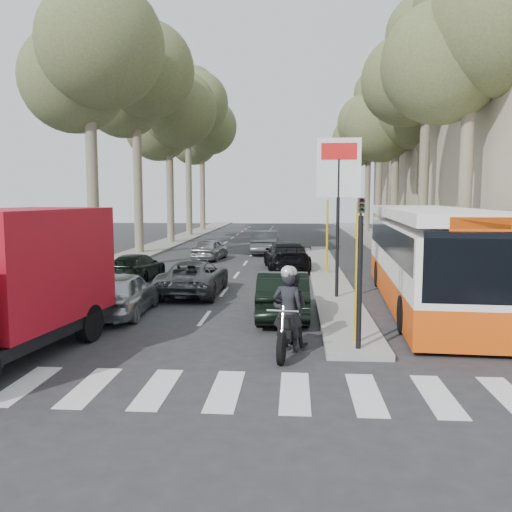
% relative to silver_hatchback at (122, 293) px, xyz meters
% --- Properties ---
extents(ground, '(120.00, 120.00, 0.00)m').
position_rel_silver_hatchback_xyz_m(ground, '(3.50, -2.24, -0.69)').
color(ground, '#28282B').
rests_on(ground, ground).
extents(sidewalk_right, '(3.20, 70.00, 0.12)m').
position_rel_silver_hatchback_xyz_m(sidewalk_right, '(12.10, 22.76, -0.63)').
color(sidewalk_right, gray).
rests_on(sidewalk_right, ground).
extents(median_left, '(2.40, 64.00, 0.12)m').
position_rel_silver_hatchback_xyz_m(median_left, '(-4.50, 25.76, -0.63)').
color(median_left, gray).
rests_on(median_left, ground).
extents(traffic_island, '(1.50, 26.00, 0.16)m').
position_rel_silver_hatchback_xyz_m(traffic_island, '(6.75, 8.76, -0.61)').
color(traffic_island, gray).
rests_on(traffic_island, ground).
extents(building_far, '(11.00, 20.00, 16.00)m').
position_rel_silver_hatchback_xyz_m(building_far, '(19.00, 31.76, 7.31)').
color(building_far, '#B7A88E').
rests_on(building_far, ground).
extents(billboard, '(1.50, 12.10, 5.60)m').
position_rel_silver_hatchback_xyz_m(billboard, '(6.75, 2.76, 3.02)').
color(billboard, yellow).
rests_on(billboard, ground).
extents(traffic_light_island, '(0.16, 0.41, 3.60)m').
position_rel_silver_hatchback_xyz_m(traffic_light_island, '(6.75, -3.74, 1.80)').
color(traffic_light_island, black).
rests_on(traffic_light_island, ground).
extents(tree_l_a, '(7.40, 7.20, 14.10)m').
position_rel_silver_hatchback_xyz_m(tree_l_a, '(-4.37, 9.87, 9.70)').
color(tree_l_a, '#6B604C').
rests_on(tree_l_a, ground).
extents(tree_l_b, '(7.40, 7.20, 14.88)m').
position_rel_silver_hatchback_xyz_m(tree_l_b, '(-4.47, 17.87, 10.39)').
color(tree_l_b, '#6B604C').
rests_on(tree_l_b, ground).
extents(tree_l_c, '(7.40, 7.20, 13.71)m').
position_rel_silver_hatchback_xyz_m(tree_l_c, '(-4.27, 25.87, 9.35)').
color(tree_l_c, '#6B604C').
rests_on(tree_l_c, ground).
extents(tree_l_d, '(7.40, 7.20, 15.66)m').
position_rel_silver_hatchback_xyz_m(tree_l_d, '(-4.37, 33.87, 11.07)').
color(tree_l_d, '#6B604C').
rests_on(tree_l_d, ground).
extents(tree_l_e, '(7.40, 7.20, 14.49)m').
position_rel_silver_hatchback_xyz_m(tree_l_e, '(-4.47, 41.87, 10.04)').
color(tree_l_e, '#6B604C').
rests_on(tree_l_e, ground).
extents(tree_r_a, '(7.40, 7.20, 14.10)m').
position_rel_silver_hatchback_xyz_m(tree_r_a, '(12.63, 7.87, 9.70)').
color(tree_r_a, '#6B604C').
rests_on(tree_r_a, ground).
extents(tree_r_b, '(7.40, 7.20, 15.27)m').
position_rel_silver_hatchback_xyz_m(tree_r_b, '(12.73, 15.87, 10.73)').
color(tree_r_b, '#6B604C').
rests_on(tree_r_b, ground).
extents(tree_r_c, '(7.40, 7.20, 13.32)m').
position_rel_silver_hatchback_xyz_m(tree_r_c, '(12.53, 23.87, 9.01)').
color(tree_r_c, '#6B604C').
rests_on(tree_r_c, ground).
extents(tree_r_d, '(7.40, 7.20, 14.88)m').
position_rel_silver_hatchback_xyz_m(tree_r_d, '(12.63, 31.87, 10.39)').
color(tree_r_d, '#6B604C').
rests_on(tree_r_d, ground).
extents(tree_r_e, '(7.40, 7.20, 14.10)m').
position_rel_silver_hatchback_xyz_m(tree_r_e, '(12.73, 39.87, 9.70)').
color(tree_r_e, '#6B604C').
rests_on(tree_r_e, ground).
extents(silver_hatchback, '(1.73, 4.08, 1.37)m').
position_rel_silver_hatchback_xyz_m(silver_hatchback, '(0.00, 0.00, 0.00)').
color(silver_hatchback, '#AFB3B7').
rests_on(silver_hatchback, ground).
extents(dark_hatchback, '(1.57, 4.29, 1.40)m').
position_rel_silver_hatchback_xyz_m(dark_hatchback, '(4.93, 0.07, 0.01)').
color(dark_hatchback, black).
rests_on(dark_hatchback, ground).
extents(queue_car_a, '(2.19, 4.61, 1.27)m').
position_rel_silver_hatchback_xyz_m(queue_car_a, '(1.53, 3.76, -0.05)').
color(queue_car_a, '#44474B').
rests_on(queue_car_a, ground).
extents(queue_car_b, '(2.62, 5.16, 1.44)m').
position_rel_silver_hatchback_xyz_m(queue_car_b, '(4.87, 10.76, 0.03)').
color(queue_car_b, black).
rests_on(queue_car_b, ground).
extents(queue_car_c, '(1.88, 3.74, 1.22)m').
position_rel_silver_hatchback_xyz_m(queue_car_c, '(0.42, 14.67, -0.08)').
color(queue_car_c, '#9A9CA2').
rests_on(queue_car_c, ground).
extents(queue_car_d, '(1.65, 4.47, 1.46)m').
position_rel_silver_hatchback_xyz_m(queue_car_d, '(3.46, 18.23, 0.04)').
color(queue_car_d, '#53575B').
rests_on(queue_car_d, ground).
extents(queue_car_e, '(1.85, 4.13, 1.17)m').
position_rel_silver_hatchback_xyz_m(queue_car_e, '(-1.55, 6.76, -0.10)').
color(queue_car_e, black).
rests_on(queue_car_e, ground).
extents(red_truck, '(3.18, 6.52, 3.34)m').
position_rel_silver_hatchback_xyz_m(red_truck, '(-1.12, -4.53, 1.08)').
color(red_truck, black).
rests_on(red_truck, ground).
extents(city_bus, '(3.49, 12.58, 3.28)m').
position_rel_silver_hatchback_xyz_m(city_bus, '(9.70, 2.28, 1.04)').
color(city_bus, '#E24B0C').
rests_on(city_bus, ground).
extents(motorcycle, '(0.97, 2.41, 2.06)m').
position_rel_silver_hatchback_xyz_m(motorcycle, '(5.15, -3.48, 0.25)').
color(motorcycle, black).
rests_on(motorcycle, ground).
extents(pedestrian_near, '(0.62, 1.03, 1.65)m').
position_rel_silver_hatchback_xyz_m(pedestrian_near, '(11.07, 3.78, 0.26)').
color(pedestrian_near, '#423753').
rests_on(pedestrian_near, sidewalk_right).
extents(pedestrian_far, '(1.13, 0.82, 1.61)m').
position_rel_silver_hatchback_xyz_m(pedestrian_far, '(11.00, 6.00, 0.24)').
color(pedestrian_far, brown).
rests_on(pedestrian_far, sidewalk_right).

